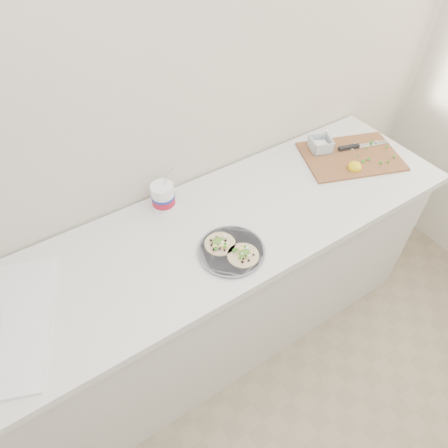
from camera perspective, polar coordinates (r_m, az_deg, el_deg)
counter at (r=2.03m, az=-3.09°, el=-9.85°), size 2.44×0.66×0.90m
taco_plate at (r=1.60m, az=1.06°, el=-3.66°), size 0.27×0.27×0.04m
tub at (r=1.76m, az=-8.64°, el=4.09°), size 0.10×0.10×0.23m
cutboard at (r=2.16m, az=17.36°, el=9.64°), size 0.57×0.48×0.07m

